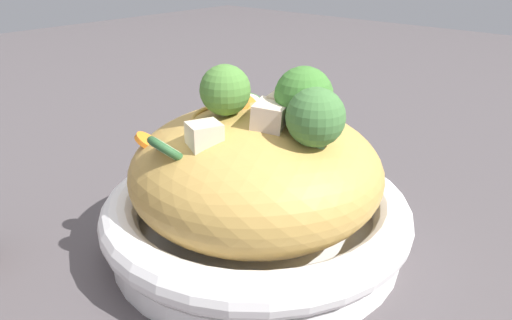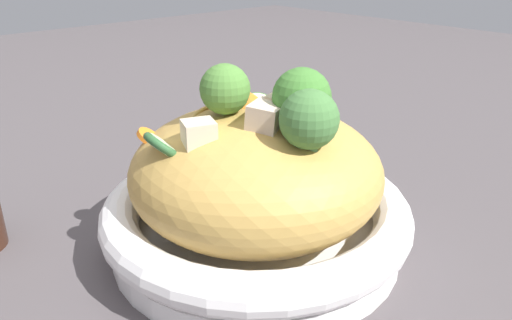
{
  "view_description": "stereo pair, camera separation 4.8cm",
  "coord_description": "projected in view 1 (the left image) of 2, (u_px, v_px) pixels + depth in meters",
  "views": [
    {
      "loc": [
        0.29,
        -0.33,
        0.29
      ],
      "look_at": [
        0.0,
        0.0,
        0.09
      ],
      "focal_mm": 35.51,
      "sensor_mm": 36.0,
      "label": 1
    },
    {
      "loc": [
        0.33,
        -0.3,
        0.29
      ],
      "look_at": [
        0.0,
        0.0,
        0.09
      ],
      "focal_mm": 35.51,
      "sensor_mm": 36.0,
      "label": 2
    }
  ],
  "objects": [
    {
      "name": "carrot_coins",
      "position": [
        234.0,
        110.0,
        0.5
      ],
      "size": [
        0.08,
        0.19,
        0.05
      ],
      "color": "orange",
      "rests_on": "serving_bowl"
    },
    {
      "name": "ground_plane",
      "position": [
        256.0,
        244.0,
        0.52
      ],
      "size": [
        3.0,
        3.0,
        0.0
      ],
      "primitive_type": "plane",
      "color": "#4C4547"
    },
    {
      "name": "noodle_heap",
      "position": [
        256.0,
        171.0,
        0.49
      ],
      "size": [
        0.24,
        0.24,
        0.12
      ],
      "color": "tan",
      "rests_on": "serving_bowl"
    },
    {
      "name": "zucchini_slices",
      "position": [
        213.0,
        125.0,
        0.49
      ],
      "size": [
        0.1,
        0.2,
        0.03
      ],
      "color": "beige",
      "rests_on": "serving_bowl"
    },
    {
      "name": "serving_bowl",
      "position": [
        256.0,
        218.0,
        0.51
      ],
      "size": [
        0.3,
        0.3,
        0.06
      ],
      "color": "white",
      "rests_on": "ground_plane"
    },
    {
      "name": "broccoli_florets",
      "position": [
        285.0,
        102.0,
        0.43
      ],
      "size": [
        0.15,
        0.1,
        0.07
      ],
      "color": "#A4B876",
      "rests_on": "serving_bowl"
    },
    {
      "name": "chicken_chunks",
      "position": [
        266.0,
        118.0,
        0.44
      ],
      "size": [
        0.06,
        0.12,
        0.04
      ],
      "color": "beige",
      "rests_on": "serving_bowl"
    }
  ]
}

